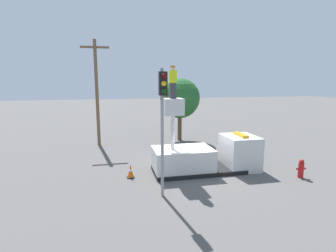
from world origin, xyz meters
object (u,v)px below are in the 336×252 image
Objects in this scene: traffic_light_pole at (163,108)px; utility_pole at (97,90)px; fire_hydrant at (301,169)px; worker at (173,82)px; traffic_cone_rear at (131,171)px; tree_left_bg at (180,98)px; bucket_truck at (205,156)px.

utility_pole is (-3.27, 10.69, 0.43)m from traffic_light_pole.
traffic_light_pole reaches higher than fire_hydrant.
traffic_light_pole is (-1.12, -2.89, -1.09)m from worker.
fire_hydrant is (7.85, 0.77, -3.58)m from traffic_light_pole.
traffic_cone_rear is 9.19m from utility_pole.
fire_hydrant is 15.44m from utility_pole.
traffic_cone_rear is 10.17m from tree_left_bg.
tree_left_bg is at bearing 2.38° from utility_pole.
utility_pole reaches higher than traffic_light_pole.
worker is at bearing 68.76° from traffic_light_pole.
traffic_light_pole is 0.69× the size of utility_pole.
worker is 1.67× the size of fire_hydrant.
traffic_light_pole is at bearing -174.43° from fire_hydrant.
traffic_light_pole is at bearing -72.97° from utility_pole.
bucket_truck is 1.13× the size of tree_left_bg.
traffic_light_pole is 11.58m from tree_left_bg.
tree_left_bg reaches higher than traffic_cone_rear.
fire_hydrant is (4.75, -2.12, -0.40)m from bucket_truck.
worker is 3.28m from traffic_light_pole.
tree_left_bg is at bearing 72.59° from worker.
traffic_cone_rear is 0.09× the size of utility_pole.
traffic_light_pole is 8.66m from fire_hydrant.
tree_left_bg is at bearing 59.08° from traffic_cone_rear.
bucket_truck is 4.71m from worker.
tree_left_bg is (2.54, 8.09, -1.47)m from worker.
bucket_truck is 4.41m from traffic_cone_rear.
bucket_truck is 0.74× the size of utility_pole.
bucket_truck is at bearing -93.94° from tree_left_bg.
worker reaches higher than bucket_truck.
tree_left_bg is at bearing 112.34° from fire_hydrant.
utility_pole is at bearing 119.40° from worker.
tree_left_bg is (-4.19, 10.21, 3.19)m from fire_hydrant.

